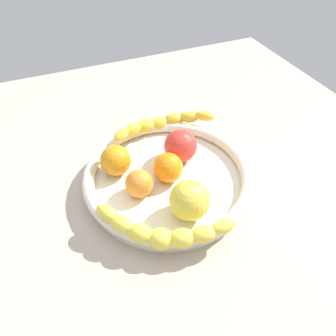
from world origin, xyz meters
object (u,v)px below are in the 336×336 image
at_px(fruit_bowl, 168,177).
at_px(tomato_red, 180,146).
at_px(banana_draped_left, 161,123).
at_px(orange_mid_right, 139,184).
at_px(apple_yellow, 190,200).
at_px(orange_front, 167,168).
at_px(banana_draped_right, 162,232).
at_px(orange_mid_left, 116,160).

bearing_deg(fruit_bowl, tomato_red, -135.98).
xyz_separation_m(banana_draped_left, orange_mid_right, (0.11, 0.17, -0.00)).
relative_size(fruit_bowl, orange_mid_right, 6.29).
bearing_deg(fruit_bowl, apple_yellow, 90.12).
height_order(tomato_red, apple_yellow, apple_yellow).
bearing_deg(orange_front, orange_mid_right, 14.80).
xyz_separation_m(banana_draped_left, apple_yellow, (0.04, 0.25, 0.01)).
relative_size(banana_draped_right, orange_front, 3.58).
bearing_deg(orange_mid_left, orange_mid_right, 107.71).
bearing_deg(banana_draped_right, orange_mid_left, -83.11).
xyz_separation_m(orange_front, orange_mid_right, (0.07, 0.02, -0.00)).
distance_m(orange_front, tomato_red, 0.07).
relative_size(fruit_bowl, apple_yellow, 4.65).
xyz_separation_m(banana_draped_right, orange_front, (-0.07, -0.14, 0.01)).
relative_size(fruit_bowl, tomato_red, 4.87).
height_order(fruit_bowl, orange_front, orange_front).
bearing_deg(apple_yellow, orange_front, -89.41).
bearing_deg(banana_draped_left, apple_yellow, 79.91).
relative_size(orange_front, tomato_red, 0.86).
relative_size(banana_draped_right, tomato_red, 3.07).
height_order(orange_front, orange_mid_right, orange_front).
bearing_deg(tomato_red, banana_draped_left, -87.69).
bearing_deg(apple_yellow, tomato_red, -108.17).
xyz_separation_m(banana_draped_left, orange_mid_left, (0.14, 0.09, 0.00)).
height_order(banana_draped_left, orange_front, orange_front).
height_order(fruit_bowl, orange_mid_left, orange_mid_left).
bearing_deg(apple_yellow, orange_mid_left, -60.22).
relative_size(orange_mid_left, orange_mid_right, 1.16).
xyz_separation_m(fruit_bowl, banana_draped_left, (-0.05, -0.15, 0.02)).
height_order(banana_draped_left, tomato_red, tomato_red).
xyz_separation_m(fruit_bowl, tomato_red, (-0.05, -0.05, 0.03)).
bearing_deg(fruit_bowl, banana_draped_right, 63.45).
bearing_deg(apple_yellow, banana_draped_right, 27.52).
relative_size(banana_draped_left, orange_front, 4.10).
distance_m(fruit_bowl, orange_front, 0.03).
relative_size(tomato_red, apple_yellow, 0.95).
height_order(banana_draped_left, apple_yellow, apple_yellow).
bearing_deg(apple_yellow, fruit_bowl, -89.88).
height_order(fruit_bowl, banana_draped_right, banana_draped_right).
height_order(banana_draped_right, orange_mid_right, orange_mid_right).
xyz_separation_m(banana_draped_left, tomato_red, (-0.00, 0.10, 0.01)).
distance_m(tomato_red, apple_yellow, 0.16).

